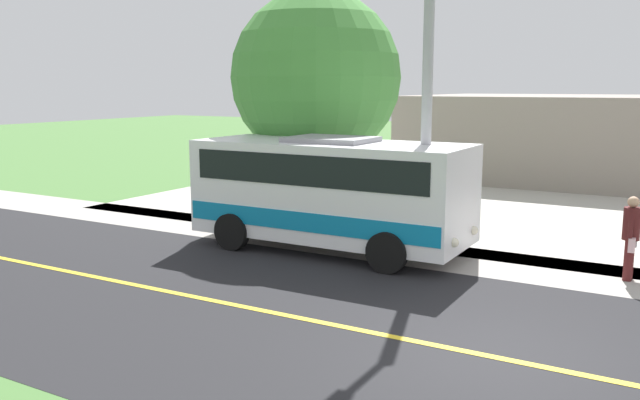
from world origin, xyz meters
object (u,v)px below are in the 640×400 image
shuttle_bus_front (331,188)px  tree_curbside (316,78)px  street_light_pole (425,79)px  pedestrian_with_bags (631,235)px  commercial_building (629,138)px

shuttle_bus_front → tree_curbside: bearing=-144.0°
shuttle_bus_front → street_light_pole: (-0.31, 2.21, 2.57)m
shuttle_bus_front → pedestrian_with_bags: shuttle_bus_front is taller
street_light_pole → commercial_building: street_light_pole is taller
pedestrian_with_bags → tree_curbside: tree_curbside is taller
street_light_pole → tree_curbside: (-2.53, -4.28, 0.08)m
commercial_building → street_light_pole: bearing=-9.6°
street_light_pole → tree_curbside: street_light_pole is taller
pedestrian_with_bags → commercial_building: (-16.07, -1.54, 0.82)m
shuttle_bus_front → street_light_pole: bearing=98.1°
street_light_pole → pedestrian_with_bags: bearing=96.0°
shuttle_bus_front → street_light_pole: 3.40m
shuttle_bus_front → tree_curbside: size_ratio=1.02×
tree_curbside → street_light_pole: bearing=59.4°
shuttle_bus_front → pedestrian_with_bags: bearing=96.7°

